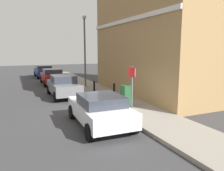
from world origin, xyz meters
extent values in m
plane|color=#38383A|center=(0.00, 0.00, 0.00)|extent=(80.00, 80.00, 0.00)
cube|color=gray|center=(1.98, 6.00, 0.07)|extent=(2.43, 30.00, 0.15)
cube|color=#9E7A4C|center=(6.98, 3.36, 4.53)|extent=(7.56, 10.72, 9.06)
cube|color=silver|center=(3.16, 3.36, 5.06)|extent=(0.12, 10.72, 0.24)
cube|color=silver|center=(-0.52, -1.49, 0.63)|extent=(1.91, 3.95, 0.62)
cube|color=#2D333D|center=(-0.52, -1.69, 1.13)|extent=(1.65, 1.95, 0.43)
cylinder|color=black|center=(-1.35, -0.07, 0.32)|extent=(0.23, 0.64, 0.64)
cylinder|color=black|center=(0.38, -0.11, 0.32)|extent=(0.23, 0.64, 0.64)
cylinder|color=black|center=(-1.41, -2.88, 0.32)|extent=(0.23, 0.64, 0.64)
cylinder|color=black|center=(0.31, -2.91, 0.32)|extent=(0.23, 0.64, 0.64)
cube|color=slate|center=(-0.68, 4.98, 0.66)|extent=(1.71, 3.97, 0.68)
cube|color=#2D333D|center=(-0.68, 4.99, 1.23)|extent=(1.50, 1.84, 0.51)
cylinder|color=black|center=(-1.47, 6.42, 0.32)|extent=(0.22, 0.64, 0.64)
cylinder|color=black|center=(0.13, 6.41, 0.32)|extent=(0.22, 0.64, 0.64)
cylinder|color=black|center=(-1.48, 3.55, 0.32)|extent=(0.22, 0.64, 0.64)
cylinder|color=black|center=(0.12, 3.54, 0.32)|extent=(0.22, 0.64, 0.64)
cube|color=maroon|center=(-0.47, 11.11, 0.65)|extent=(1.79, 3.99, 0.65)
cube|color=#2D333D|center=(-0.48, 10.87, 1.20)|extent=(1.56, 1.78, 0.49)
cylinder|color=black|center=(-1.29, 12.55, 0.32)|extent=(0.22, 0.64, 0.64)
cylinder|color=black|center=(0.37, 12.54, 0.32)|extent=(0.22, 0.64, 0.64)
cylinder|color=black|center=(-1.31, 9.68, 0.32)|extent=(0.22, 0.64, 0.64)
cylinder|color=black|center=(0.35, 9.66, 0.32)|extent=(0.22, 0.64, 0.64)
cube|color=navy|center=(-0.50, 17.03, 0.66)|extent=(1.89, 4.03, 0.69)
cube|color=#2D333D|center=(-0.50, 16.94, 1.19)|extent=(1.63, 1.77, 0.40)
cylinder|color=black|center=(-1.39, 18.47, 0.32)|extent=(0.23, 0.64, 0.64)
cylinder|color=black|center=(0.34, 18.50, 0.32)|extent=(0.23, 0.64, 0.64)
cylinder|color=black|center=(-1.34, 15.57, 0.32)|extent=(0.23, 0.64, 0.64)
cylinder|color=black|center=(0.39, 15.59, 0.32)|extent=(0.23, 0.64, 0.64)
cube|color=#1E4C28|center=(1.69, 0.36, 0.72)|extent=(0.40, 0.55, 1.15)
cube|color=#333333|center=(1.69, 0.36, 0.19)|extent=(0.46, 0.61, 0.08)
cylinder|color=black|center=(1.79, 2.09, 0.62)|extent=(0.12, 0.12, 0.95)
sphere|color=black|center=(1.79, 2.09, 1.12)|extent=(0.14, 0.14, 0.14)
cylinder|color=black|center=(1.02, 3.51, 0.62)|extent=(0.12, 0.12, 0.95)
sphere|color=black|center=(1.02, 3.51, 1.12)|extent=(0.14, 0.14, 0.14)
cylinder|color=#59595B|center=(1.07, -1.41, 1.30)|extent=(0.08, 0.08, 2.30)
cube|color=white|center=(1.05, -1.41, 2.20)|extent=(0.03, 0.56, 0.40)
cube|color=red|center=(1.03, -1.41, 2.20)|extent=(0.01, 0.60, 0.44)
cylinder|color=#59595B|center=(1.71, 7.69, 2.90)|extent=(0.14, 0.14, 5.50)
cube|color=#A5A599|center=(1.71, 7.69, 5.77)|extent=(0.20, 0.44, 0.20)
camera|label=1|loc=(-3.68, -9.87, 3.15)|focal=35.24mm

